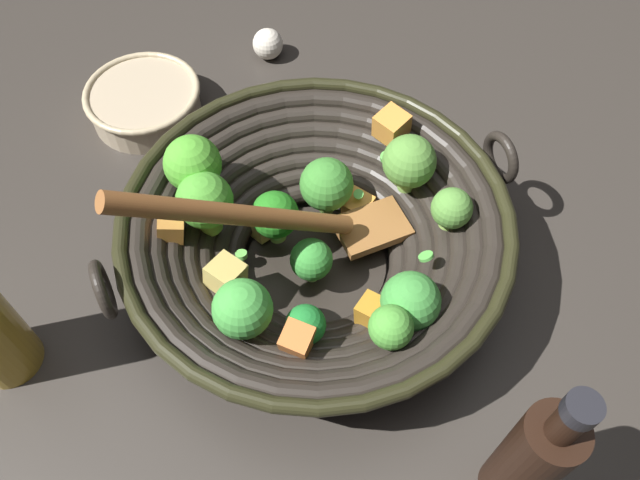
{
  "coord_description": "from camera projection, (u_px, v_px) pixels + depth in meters",
  "views": [
    {
      "loc": [
        0.07,
        0.33,
        0.56
      ],
      "look_at": [
        -0.01,
        -0.01,
        0.03
      ],
      "focal_mm": 35.84,
      "sensor_mm": 36.0,
      "label": 1
    }
  ],
  "objects": [
    {
      "name": "soy_sauce_bottle",
      "position": [
        531.0,
        458.0,
        0.47
      ],
      "size": [
        0.05,
        0.05,
        0.2
      ],
      "color": "black",
      "rests_on": "ground"
    },
    {
      "name": "ground_plane",
      "position": [
        316.0,
        268.0,
        0.66
      ],
      "size": [
        4.0,
        4.0,
        0.0
      ],
      "primitive_type": "plane",
      "color": "#332D28"
    },
    {
      "name": "prep_bowl",
      "position": [
        144.0,
        101.0,
        0.76
      ],
      "size": [
        0.14,
        0.14,
        0.04
      ],
      "color": "tan",
      "rests_on": "ground"
    },
    {
      "name": "garlic_bulb",
      "position": [
        268.0,
        44.0,
        0.82
      ],
      "size": [
        0.04,
        0.04,
        0.04
      ],
      "primitive_type": "sphere",
      "color": "silver",
      "rests_on": "ground"
    },
    {
      "name": "wok",
      "position": [
        315.0,
        235.0,
        0.61
      ],
      "size": [
        0.41,
        0.37,
        0.21
      ],
      "color": "black",
      "rests_on": "ground"
    }
  ]
}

